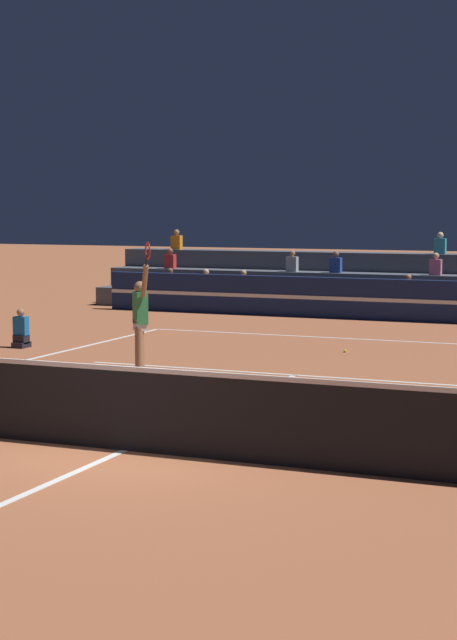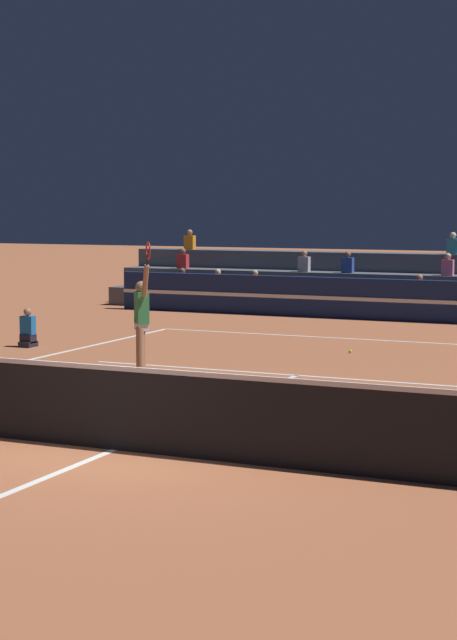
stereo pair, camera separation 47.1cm
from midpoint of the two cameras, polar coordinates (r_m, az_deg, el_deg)
ground_plane at (r=13.45m, az=-5.10°, el=-6.92°), size 120.00×120.00×0.00m
court_lines at (r=13.45m, az=-5.10°, el=-6.90°), size 11.10×23.90×0.01m
tennis_net at (r=13.34m, az=-5.12°, el=-4.64°), size 12.00×0.10×1.10m
sponsor_banner_wall at (r=28.32m, az=11.02°, el=0.98°), size 18.00×0.26×1.10m
bleacher_stand at (r=30.78m, az=12.12°, el=1.55°), size 20.14×2.85×2.28m
ball_kid_courtside at (r=23.33m, az=-10.08°, el=-0.62°), size 0.30×0.36×0.84m
tennis_player at (r=18.87m, az=-3.94°, el=-0.10°), size 0.72×0.84×2.47m
tennis_ball at (r=22.24m, az=7.12°, el=-1.67°), size 0.07×0.07×0.07m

